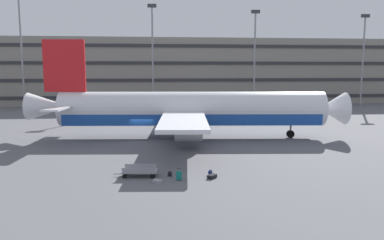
# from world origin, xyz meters

# --- Properties ---
(ground_plane) EXTENTS (600.00, 600.00, 0.00)m
(ground_plane) POSITION_xyz_m (0.00, 0.00, 0.00)
(ground_plane) COLOR #5B5B60
(terminal_structure) EXTENTS (172.47, 20.09, 14.97)m
(terminal_structure) POSITION_xyz_m (0.00, 51.40, 7.48)
(terminal_structure) COLOR gray
(terminal_structure) RESTS_ON ground_plane
(airliner) EXTENTS (37.15, 29.89, 11.40)m
(airliner) POSITION_xyz_m (5.46, 0.80, 3.29)
(airliner) COLOR silver
(airliner) RESTS_ON ground_plane
(light_mast_left) EXTENTS (1.80, 0.50, 22.44)m
(light_mast_left) POSITION_xyz_m (-24.48, 36.36, 12.92)
(light_mast_left) COLOR gray
(light_mast_left) RESTS_ON ground_plane
(light_mast_center_left) EXTENTS (1.80, 0.50, 21.08)m
(light_mast_center_left) POSITION_xyz_m (1.37, 36.36, 12.22)
(light_mast_center_left) COLOR gray
(light_mast_center_left) RESTS_ON ground_plane
(light_mast_center_right) EXTENTS (1.80, 0.50, 20.23)m
(light_mast_center_right) POSITION_xyz_m (22.82, 36.36, 11.78)
(light_mast_center_right) COLOR gray
(light_mast_center_right) RESTS_ON ground_plane
(light_mast_right) EXTENTS (1.80, 0.50, 19.72)m
(light_mast_right) POSITION_xyz_m (46.99, 36.36, 11.52)
(light_mast_right) COLOR gray
(light_mast_right) RESTS_ON ground_plane
(suitcase_small) EXTENTS (0.80, 0.80, 0.27)m
(suitcase_small) POSITION_xyz_m (5.59, -15.87, 0.14)
(suitcase_small) COLOR black
(suitcase_small) RESTS_ON ground_plane
(suitcase_upright) EXTENTS (0.79, 0.74, 0.23)m
(suitcase_upright) POSITION_xyz_m (1.51, -16.64, 0.11)
(suitcase_upright) COLOR gray
(suitcase_upright) RESTS_ON ground_plane
(suitcase_silver) EXTENTS (0.43, 0.22, 0.88)m
(suitcase_silver) POSITION_xyz_m (3.10, -16.13, 0.35)
(suitcase_silver) COLOR #147266
(suitcase_silver) RESTS_ON ground_plane
(backpack_orange) EXTENTS (0.43, 0.38, 0.45)m
(backpack_orange) POSITION_xyz_m (5.58, -14.97, 0.19)
(backpack_orange) COLOR navy
(backpack_orange) RESTS_ON ground_plane
(backpack_scuffed) EXTENTS (0.39, 0.41, 0.45)m
(backpack_scuffed) POSITION_xyz_m (2.46, -15.05, 0.19)
(backpack_scuffed) COLOR black
(backpack_scuffed) RESTS_ON ground_plane
(baggage_cart) EXTENTS (3.35, 1.58, 0.82)m
(baggage_cart) POSITION_xyz_m (0.19, -14.82, 0.43)
(baggage_cart) COLOR gray
(baggage_cart) RESTS_ON ground_plane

